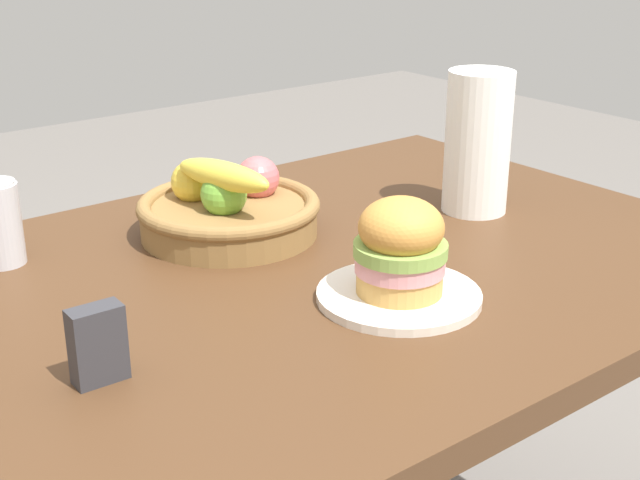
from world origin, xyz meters
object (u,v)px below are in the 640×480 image
plate (399,296)px  paper_towel_roll (478,142)px  napkin_holder (98,345)px  sandwich (401,247)px  fruit_basket (228,209)px

plate → paper_towel_roll: paper_towel_roll is taller
plate → napkin_holder: 0.41m
paper_towel_roll → napkin_holder: paper_towel_roll is taller
sandwich → napkin_holder: 0.41m
sandwich → paper_towel_roll: size_ratio=0.55×
paper_towel_roll → napkin_holder: (-0.76, -0.14, -0.07)m
sandwich → fruit_basket: (-0.05, 0.35, -0.03)m
napkin_holder → fruit_basket: bearing=41.3°
sandwich → napkin_holder: (-0.41, 0.05, -0.03)m
plate → fruit_basket: fruit_basket is taller
plate → napkin_holder: napkin_holder is taller
fruit_basket → napkin_holder: bearing=-140.4°
napkin_holder → paper_towel_roll: bearing=12.0°
fruit_basket → paper_towel_roll: (0.39, -0.16, 0.08)m
sandwich → paper_towel_roll: (0.35, 0.19, 0.04)m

